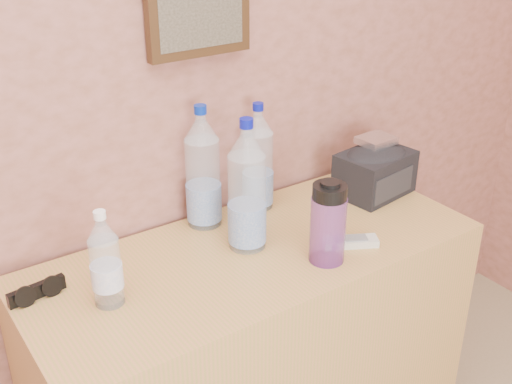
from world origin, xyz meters
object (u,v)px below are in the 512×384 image
(nalgene_bottle, at_px, (328,222))
(ac_remote, at_px, (350,242))
(pet_large_d, at_px, (247,192))
(pet_large_c, at_px, (258,162))
(toiletry_bag, at_px, (375,171))
(pet_large_b, at_px, (203,173))
(sunglasses, at_px, (37,291))
(dresser, at_px, (255,363))
(pet_small, at_px, (106,264))
(foil_packet, at_px, (376,140))

(nalgene_bottle, xyz_separation_m, ac_remote, (0.10, 0.02, -0.10))
(pet_large_d, height_order, ac_remote, pet_large_d)
(pet_large_c, distance_m, toiletry_bag, 0.39)
(pet_large_b, distance_m, pet_large_d, 0.18)
(pet_large_b, bearing_deg, toiletry_bag, -13.75)
(sunglasses, distance_m, ac_remote, 0.83)
(nalgene_bottle, bearing_deg, dresser, 131.63)
(pet_large_c, height_order, pet_small, pet_large_c)
(pet_large_b, height_order, ac_remote, pet_large_b)
(nalgene_bottle, xyz_separation_m, sunglasses, (-0.69, 0.27, -0.09))
(toiletry_bag, distance_m, foil_packet, 0.10)
(pet_large_d, distance_m, sunglasses, 0.58)
(pet_large_c, bearing_deg, dresser, -126.48)
(nalgene_bottle, xyz_separation_m, toiletry_bag, (0.38, 0.22, -0.03))
(ac_remote, bearing_deg, sunglasses, -169.33)
(dresser, bearing_deg, pet_small, 179.93)
(pet_large_c, bearing_deg, pet_large_d, -131.74)
(ac_remote, xyz_separation_m, foil_packet, (0.30, 0.23, 0.16))
(dresser, distance_m, foil_packet, 0.78)
(pet_large_c, xyz_separation_m, ac_remote, (0.08, -0.34, -0.14))
(dresser, bearing_deg, sunglasses, 167.96)
(pet_small, height_order, foil_packet, pet_small)
(pet_large_d, relative_size, ac_remote, 2.42)
(pet_large_c, bearing_deg, ac_remote, -77.24)
(sunglasses, xyz_separation_m, toiletry_bag, (1.07, -0.04, 0.06))
(pet_large_d, distance_m, foil_packet, 0.54)
(pet_large_c, distance_m, nalgene_bottle, 0.36)
(sunglasses, bearing_deg, ac_remote, -23.49)
(pet_small, bearing_deg, toiletry_bag, 4.59)
(foil_packet, bearing_deg, dresser, -169.16)
(nalgene_bottle, bearing_deg, pet_small, 165.06)
(sunglasses, distance_m, foil_packet, 1.10)
(pet_large_d, height_order, nalgene_bottle, pet_large_d)
(pet_large_d, bearing_deg, foil_packet, 7.38)
(nalgene_bottle, relative_size, foil_packet, 2.11)
(pet_small, bearing_deg, dresser, -0.07)
(nalgene_bottle, bearing_deg, foil_packet, 31.54)
(pet_large_b, height_order, pet_large_c, pet_large_b)
(pet_small, relative_size, sunglasses, 1.74)
(pet_small, distance_m, foil_packet, 0.96)
(dresser, xyz_separation_m, pet_large_b, (-0.03, 0.21, 0.56))
(pet_large_d, distance_m, pet_small, 0.42)
(pet_large_b, bearing_deg, dresser, -80.55)
(pet_small, bearing_deg, sunglasses, 139.25)
(foil_packet, bearing_deg, nalgene_bottle, -148.46)
(pet_large_c, relative_size, foil_packet, 3.06)
(pet_large_b, distance_m, pet_small, 0.44)
(pet_small, bearing_deg, pet_large_b, 28.51)
(pet_large_b, bearing_deg, foil_packet, -10.66)
(ac_remote, bearing_deg, dresser, 179.23)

